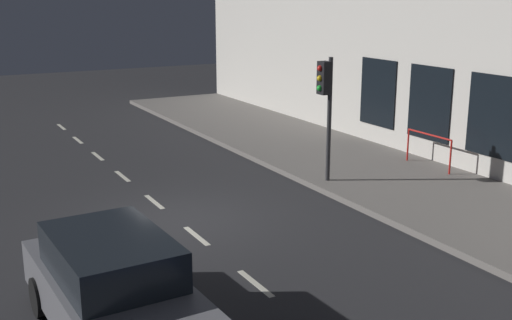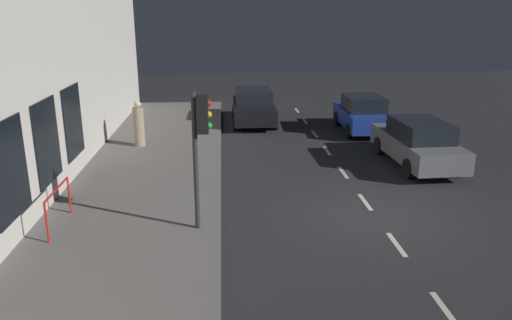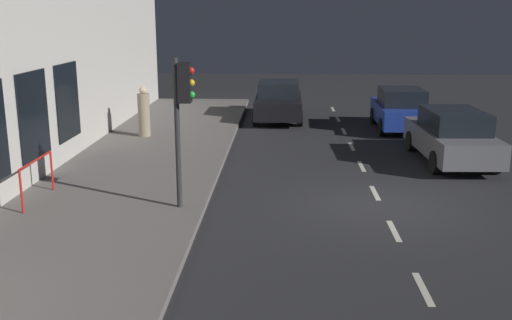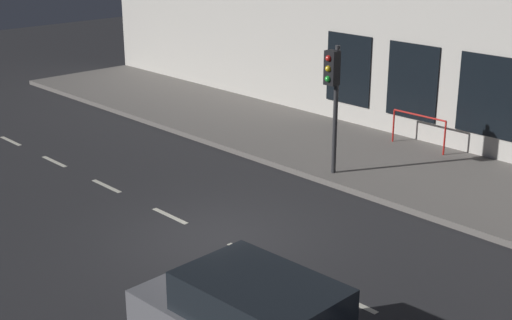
# 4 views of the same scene
# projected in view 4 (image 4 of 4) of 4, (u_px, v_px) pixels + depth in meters

# --- Properties ---
(ground_plane) EXTENTS (60.00, 60.00, 0.00)m
(ground_plane) POSITION_uv_depth(u_px,v_px,m) (216.00, 238.00, 15.40)
(ground_plane) COLOR #28282B
(sidewalk) EXTENTS (4.50, 32.00, 0.15)m
(sidewalk) POSITION_uv_depth(u_px,v_px,m) (396.00, 167.00, 19.45)
(sidewalk) COLOR slate
(sidewalk) RESTS_ON ground
(building_facade) EXTENTS (0.65, 32.00, 6.79)m
(building_facade) POSITION_uv_depth(u_px,v_px,m) (459.00, 31.00, 20.04)
(building_facade) COLOR beige
(building_facade) RESTS_ON ground
(lane_centre_line) EXTENTS (0.12, 27.20, 0.01)m
(lane_centre_line) POSITION_uv_depth(u_px,v_px,m) (249.00, 253.00, 14.71)
(lane_centre_line) COLOR beige
(lane_centre_line) RESTS_ON ground
(traffic_light) EXTENTS (0.46, 0.32, 3.26)m
(traffic_light) POSITION_uv_depth(u_px,v_px,m) (333.00, 83.00, 17.95)
(traffic_light) COLOR #2D2D30
(traffic_light) RESTS_ON sidewalk
(red_railing) EXTENTS (0.05, 1.76, 0.97)m
(red_railing) POSITION_uv_depth(u_px,v_px,m) (419.00, 124.00, 20.51)
(red_railing) COLOR red
(red_railing) RESTS_ON sidewalk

